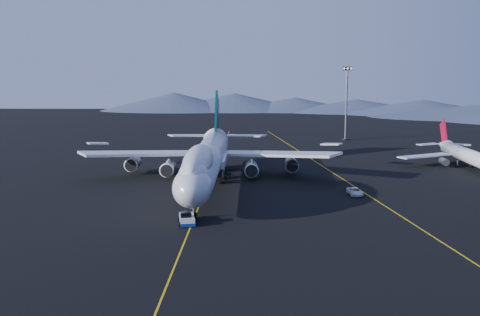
{
  "coord_description": "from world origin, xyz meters",
  "views": [
    {
      "loc": [
        9.68,
        -112.24,
        23.84
      ],
      "look_at": [
        7.03,
        0.09,
        6.0
      ],
      "focal_mm": 40.0,
      "sensor_mm": 36.0,
      "label": 1
    }
  ],
  "objects_px": {
    "boeing_747": "(207,159)",
    "pushback_tug": "(187,220)",
    "service_van": "(355,191)",
    "second_jet": "(466,155)",
    "floodlight_mast": "(346,103)"
  },
  "relations": [
    {
      "from": "boeing_747",
      "to": "pushback_tug",
      "type": "relative_size",
      "value": 14.14
    },
    {
      "from": "boeing_747",
      "to": "second_jet",
      "type": "xyz_separation_m",
      "value": [
        63.89,
        22.96,
        -2.47
      ]
    },
    {
      "from": "boeing_747",
      "to": "floodlight_mast",
      "type": "relative_size",
      "value": 2.77
    },
    {
      "from": "boeing_747",
      "to": "second_jet",
      "type": "bearing_deg",
      "value": 19.77
    },
    {
      "from": "pushback_tug",
      "to": "second_jet",
      "type": "xyz_separation_m",
      "value": [
        64.68,
        52.5,
        2.69
      ]
    },
    {
      "from": "boeing_747",
      "to": "floodlight_mast",
      "type": "xyz_separation_m",
      "value": [
        43.3,
        80.65,
        7.44
      ]
    },
    {
      "from": "boeing_747",
      "to": "floodlight_mast",
      "type": "distance_m",
      "value": 91.84
    },
    {
      "from": "second_jet",
      "to": "floodlight_mast",
      "type": "xyz_separation_m",
      "value": [
        -20.59,
        57.69,
        9.91
      ]
    },
    {
      "from": "boeing_747",
      "to": "pushback_tug",
      "type": "bearing_deg",
      "value": -91.53
    },
    {
      "from": "second_jet",
      "to": "service_van",
      "type": "height_order",
      "value": "second_jet"
    },
    {
      "from": "boeing_747",
      "to": "pushback_tug",
      "type": "distance_m",
      "value": 29.99
    },
    {
      "from": "service_van",
      "to": "boeing_747",
      "type": "bearing_deg",
      "value": 159.48
    },
    {
      "from": "pushback_tug",
      "to": "floodlight_mast",
      "type": "xyz_separation_m",
      "value": [
        44.09,
        110.19,
        12.6
      ]
    },
    {
      "from": "pushback_tug",
      "to": "floodlight_mast",
      "type": "distance_m",
      "value": 119.35
    },
    {
      "from": "second_jet",
      "to": "boeing_747",
      "type": "bearing_deg",
      "value": -156.52
    }
  ]
}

